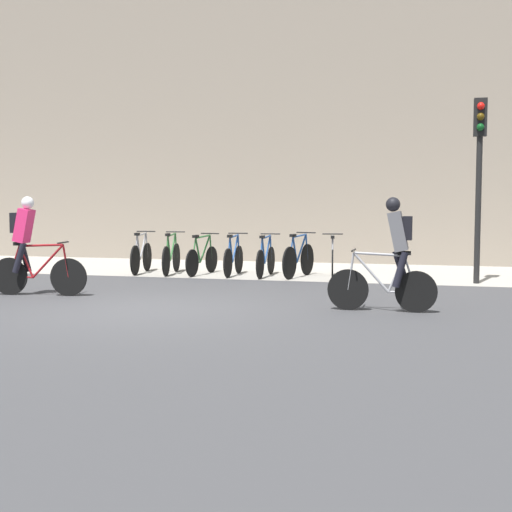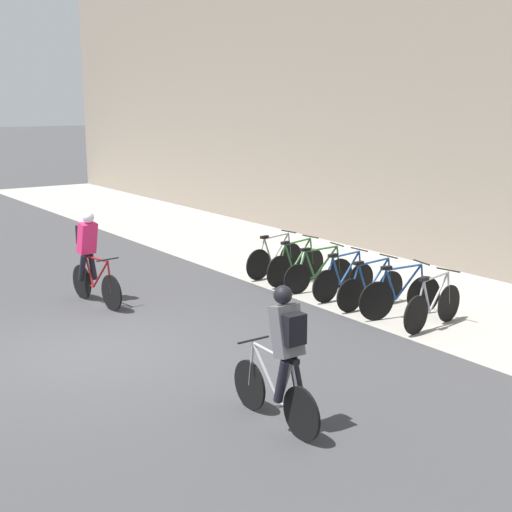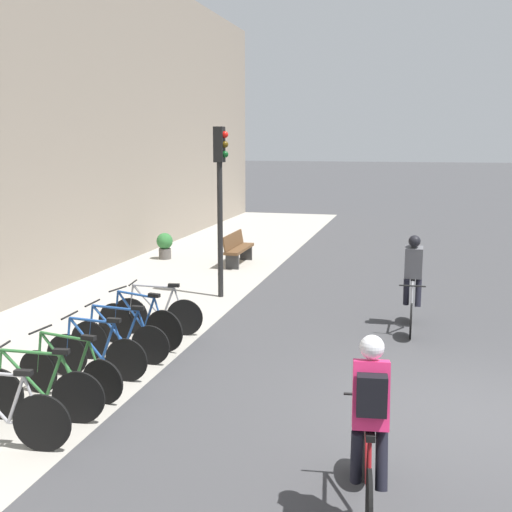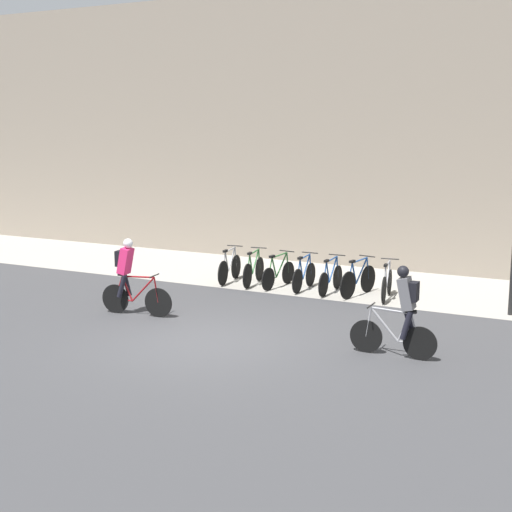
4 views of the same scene
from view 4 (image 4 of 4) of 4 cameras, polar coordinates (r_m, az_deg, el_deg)
The scene contains 12 objects.
ground at distance 14.49m, azimuth -4.16°, elevation -6.91°, with size 200.00×200.00×0.00m, color #3D3D3F.
kerb_strip at distance 20.40m, azimuth 5.54°, elevation -1.89°, with size 44.00×4.50×0.01m, color #A39E93.
building_facade at distance 22.35m, azimuth 8.11°, elevation 10.06°, with size 44.00×0.60×8.49m, color gray.
cyclist_pink at distance 16.62m, azimuth -10.15°, elevation -1.46°, with size 1.79×0.50×1.78m.
cyclist_grey at distance 13.56m, azimuth 11.67°, elevation -4.15°, with size 1.68×0.46×1.76m.
parked_bike_0 at distance 19.95m, azimuth -2.13°, elevation -0.94°, with size 0.46×1.68×0.98m.
parked_bike_1 at distance 19.61m, azimuth -0.19°, elevation -1.14°, with size 0.46×1.72×0.97m.
parked_bike_2 at distance 19.29m, azimuth 1.80°, elevation -1.39°, with size 0.46×1.66×0.94m.
parked_bike_3 at distance 19.00m, azimuth 3.87°, elevation -1.57°, with size 0.46×1.60×0.96m.
parked_bike_4 at distance 18.73m, azimuth 6.00°, elevation -1.78°, with size 0.46×1.69×0.95m.
parked_bike_5 at distance 18.48m, azimuth 8.18°, elevation -1.91°, with size 0.51×1.69×0.99m.
parked_bike_6 at distance 18.27m, azimuth 10.43°, elevation -2.17°, with size 0.46×1.67×0.97m.
Camera 4 is at (7.10, -11.90, 4.25)m, focal length 50.00 mm.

